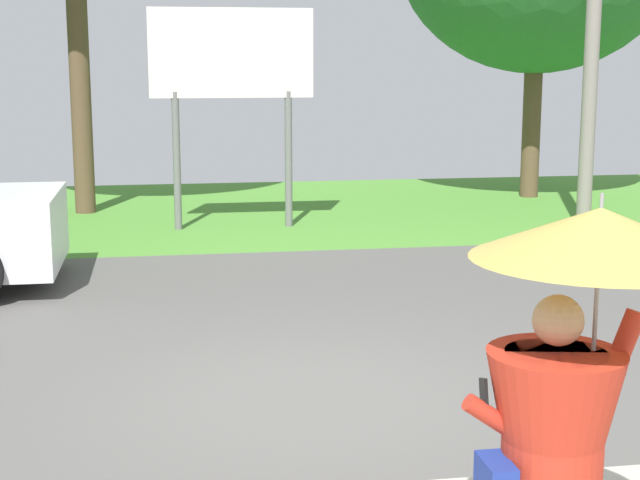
# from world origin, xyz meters

# --- Properties ---
(ground_plane) EXTENTS (40.00, 22.00, 0.20)m
(ground_plane) POSITION_xyz_m (0.00, 2.95, -0.05)
(ground_plane) COLOR #565451
(monk_pedestrian) EXTENTS (1.12, 1.10, 2.13)m
(monk_pedestrian) POSITION_xyz_m (0.56, -3.58, 1.14)
(monk_pedestrian) COLOR #B22D1E
(monk_pedestrian) RESTS_ON ground_plane
(utility_pole) EXTENTS (1.80, 0.24, 6.81)m
(utility_pole) POSITION_xyz_m (5.71, 7.34, 3.58)
(utility_pole) COLOR gray
(utility_pole) RESTS_ON ground_plane
(roadside_billboard) EXTENTS (2.60, 0.12, 3.50)m
(roadside_billboard) POSITION_xyz_m (0.03, 8.11, 2.55)
(roadside_billboard) COLOR slate
(roadside_billboard) RESTS_ON ground_plane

